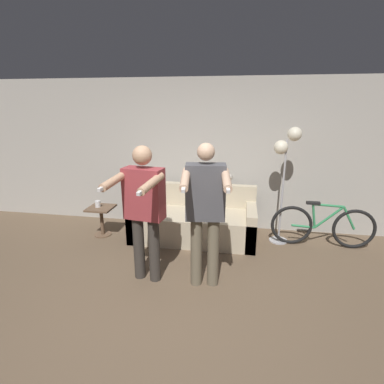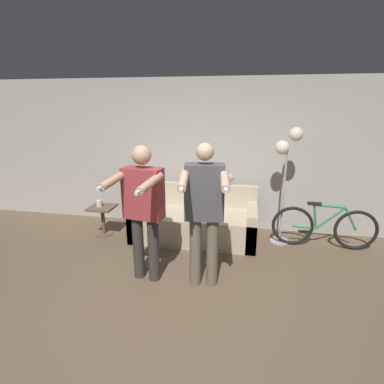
{
  "view_description": "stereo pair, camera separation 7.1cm",
  "coord_description": "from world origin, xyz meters",
  "px_view_note": "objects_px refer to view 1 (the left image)",
  "views": [
    {
      "loc": [
        0.74,
        -2.62,
        2.17
      ],
      "look_at": [
        0.07,
        1.28,
        1.0
      ],
      "focal_mm": 28.0,
      "sensor_mm": 36.0,
      "label": 1
    },
    {
      "loc": [
        0.81,
        -2.61,
        2.17
      ],
      "look_at": [
        0.07,
        1.28,
        1.0
      ],
      "focal_mm": 28.0,
      "sensor_mm": 36.0,
      "label": 2
    }
  ],
  "objects_px": {
    "side_table": "(101,215)",
    "cat": "(223,180)",
    "person_right": "(205,207)",
    "cup": "(98,204)",
    "person_left": "(144,205)",
    "couch": "(194,222)",
    "floor_lamp": "(287,153)",
    "bicycle": "(322,226)"
  },
  "relations": [
    {
      "from": "side_table",
      "to": "cat",
      "type": "bearing_deg",
      "value": 14.73
    },
    {
      "from": "person_right",
      "to": "cup",
      "type": "xyz_separation_m",
      "value": [
        -1.96,
        1.16,
        -0.46
      ]
    },
    {
      "from": "person_left",
      "to": "person_right",
      "type": "distance_m",
      "value": 0.74
    },
    {
      "from": "person_left",
      "to": "person_right",
      "type": "xyz_separation_m",
      "value": [
        0.74,
        -0.0,
        0.02
      ]
    },
    {
      "from": "couch",
      "to": "cat",
      "type": "xyz_separation_m",
      "value": [
        0.43,
        0.35,
        0.66
      ]
    },
    {
      "from": "person_left",
      "to": "person_right",
      "type": "bearing_deg",
      "value": 8.36
    },
    {
      "from": "cat",
      "to": "floor_lamp",
      "type": "height_order",
      "value": "floor_lamp"
    },
    {
      "from": "cat",
      "to": "side_table",
      "type": "height_order",
      "value": "cat"
    },
    {
      "from": "couch",
      "to": "bicycle",
      "type": "bearing_deg",
      "value": 0.61
    },
    {
      "from": "person_right",
      "to": "side_table",
      "type": "xyz_separation_m",
      "value": [
        -1.91,
        1.16,
        -0.66
      ]
    },
    {
      "from": "cat",
      "to": "bicycle",
      "type": "relative_size",
      "value": 0.28
    },
    {
      "from": "couch",
      "to": "side_table",
      "type": "bearing_deg",
      "value": -173.5
    },
    {
      "from": "person_left",
      "to": "bicycle",
      "type": "xyz_separation_m",
      "value": [
        2.42,
        1.36,
        -0.67
      ]
    },
    {
      "from": "bicycle",
      "to": "person_right",
      "type": "bearing_deg",
      "value": -140.86
    },
    {
      "from": "person_left",
      "to": "person_right",
      "type": "height_order",
      "value": "person_right"
    },
    {
      "from": "person_left",
      "to": "cat",
      "type": "height_order",
      "value": "person_left"
    },
    {
      "from": "couch",
      "to": "person_right",
      "type": "bearing_deg",
      "value": -75.23
    },
    {
      "from": "cat",
      "to": "side_table",
      "type": "xyz_separation_m",
      "value": [
        -1.99,
        -0.52,
        -0.58
      ]
    },
    {
      "from": "couch",
      "to": "person_right",
      "type": "xyz_separation_m",
      "value": [
        0.35,
        -1.34,
        0.74
      ]
    },
    {
      "from": "floor_lamp",
      "to": "side_table",
      "type": "distance_m",
      "value": 3.17
    },
    {
      "from": "couch",
      "to": "cat",
      "type": "bearing_deg",
      "value": 38.71
    },
    {
      "from": "cat",
      "to": "floor_lamp",
      "type": "distance_m",
      "value": 1.13
    },
    {
      "from": "cup",
      "to": "bicycle",
      "type": "bearing_deg",
      "value": 3.16
    },
    {
      "from": "person_right",
      "to": "cup",
      "type": "height_order",
      "value": "person_right"
    },
    {
      "from": "person_left",
      "to": "floor_lamp",
      "type": "xyz_separation_m",
      "value": [
        1.79,
        1.42,
        0.45
      ]
    },
    {
      "from": "person_left",
      "to": "bicycle",
      "type": "distance_m",
      "value": 2.85
    },
    {
      "from": "couch",
      "to": "bicycle",
      "type": "relative_size",
      "value": 1.29
    },
    {
      "from": "person_left",
      "to": "side_table",
      "type": "bearing_deg",
      "value": 143.58
    },
    {
      "from": "floor_lamp",
      "to": "couch",
      "type": "bearing_deg",
      "value": -176.55
    },
    {
      "from": "couch",
      "to": "bicycle",
      "type": "xyz_separation_m",
      "value": [
        2.03,
        0.02,
        0.05
      ]
    },
    {
      "from": "couch",
      "to": "side_table",
      "type": "xyz_separation_m",
      "value": [
        -1.56,
        -0.18,
        0.08
      ]
    },
    {
      "from": "side_table",
      "to": "cup",
      "type": "height_order",
      "value": "cup"
    },
    {
      "from": "floor_lamp",
      "to": "side_table",
      "type": "relative_size",
      "value": 3.66
    },
    {
      "from": "side_table",
      "to": "person_right",
      "type": "bearing_deg",
      "value": -31.3
    },
    {
      "from": "person_left",
      "to": "cat",
      "type": "relative_size",
      "value": 3.86
    },
    {
      "from": "couch",
      "to": "floor_lamp",
      "type": "height_order",
      "value": "floor_lamp"
    },
    {
      "from": "person_left",
      "to": "side_table",
      "type": "relative_size",
      "value": 3.4
    },
    {
      "from": "person_right",
      "to": "bicycle",
      "type": "height_order",
      "value": "person_right"
    },
    {
      "from": "person_left",
      "to": "floor_lamp",
      "type": "distance_m",
      "value": 2.33
    },
    {
      "from": "cat",
      "to": "floor_lamp",
      "type": "xyz_separation_m",
      "value": [
        0.97,
        -0.26,
        0.52
      ]
    },
    {
      "from": "floor_lamp",
      "to": "cup",
      "type": "xyz_separation_m",
      "value": [
        -3.01,
        -0.26,
        -0.9
      ]
    },
    {
      "from": "person_right",
      "to": "bicycle",
      "type": "relative_size",
      "value": 1.12
    }
  ]
}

